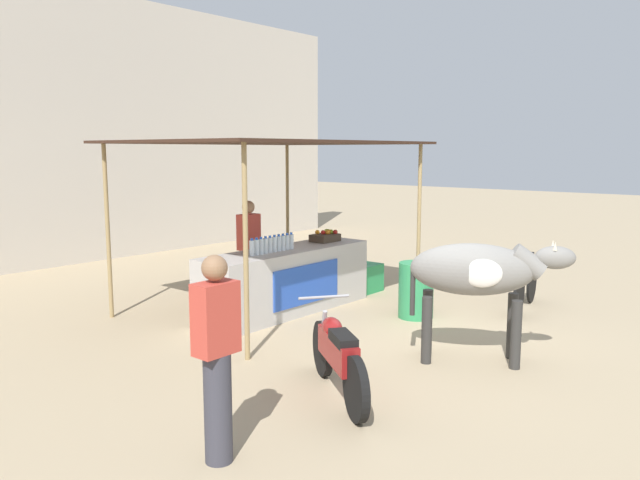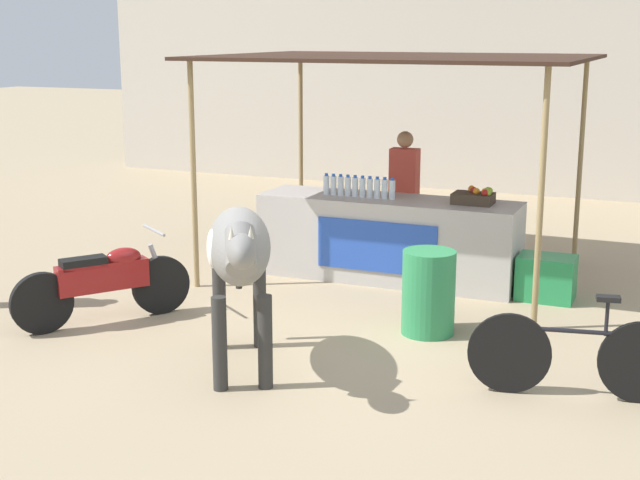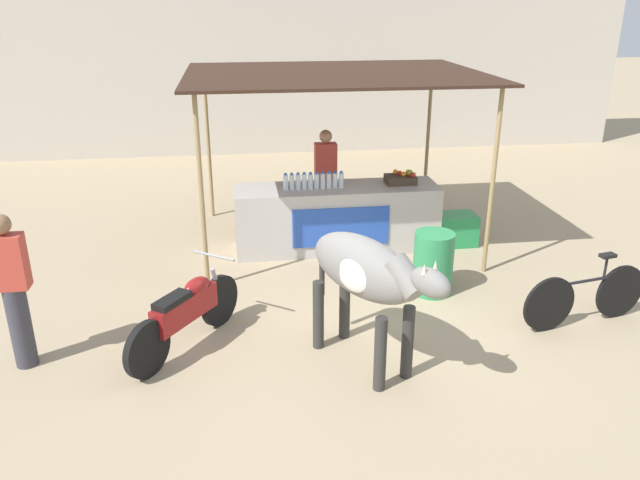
% 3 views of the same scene
% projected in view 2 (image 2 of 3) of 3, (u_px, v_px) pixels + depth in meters
% --- Properties ---
extents(ground_plane, '(60.00, 60.00, 0.00)m').
position_uv_depth(ground_plane, '(312.00, 337.00, 8.44)').
color(ground_plane, tan).
extents(building_wall_far, '(16.00, 0.50, 5.78)m').
position_uv_depth(building_wall_far, '(510.00, 27.00, 15.50)').
color(building_wall_far, beige).
rests_on(building_wall_far, ground).
extents(stall_counter, '(3.00, 0.82, 0.96)m').
position_uv_depth(stall_counter, '(388.00, 239.00, 10.30)').
color(stall_counter, '#B2ADA8').
rests_on(stall_counter, ground).
extents(stall_awning, '(4.20, 3.20, 2.56)m').
position_uv_depth(stall_awning, '(400.00, 64.00, 10.12)').
color(stall_awning, '#382319').
rests_on(stall_awning, ground).
extents(water_bottle_row, '(0.88, 0.07, 0.25)m').
position_uv_depth(water_bottle_row, '(359.00, 187.00, 10.25)').
color(water_bottle_row, silver).
rests_on(water_bottle_row, stall_counter).
extents(fruit_crate, '(0.44, 0.32, 0.18)m').
position_uv_depth(fruit_crate, '(475.00, 197.00, 9.84)').
color(fruit_crate, '#3F3326').
rests_on(fruit_crate, stall_counter).
extents(vendor_behind_counter, '(0.34, 0.22, 1.65)m').
position_uv_depth(vendor_behind_counter, '(404.00, 197.00, 10.91)').
color(vendor_behind_counter, '#383842').
rests_on(vendor_behind_counter, ground).
extents(cooler_box, '(0.60, 0.44, 0.48)m').
position_uv_depth(cooler_box, '(546.00, 278.00, 9.57)').
color(cooler_box, '#268C4C').
rests_on(cooler_box, ground).
extents(water_barrel, '(0.51, 0.51, 0.81)m').
position_uv_depth(water_barrel, '(428.00, 292.00, 8.45)').
color(water_barrel, '#2D8C51').
rests_on(water_barrel, ground).
extents(cow, '(1.21, 1.76, 1.44)m').
position_uv_depth(cow, '(239.00, 252.00, 7.39)').
color(cow, gray).
rests_on(cow, ground).
extents(motorcycle_parked, '(1.12, 1.51, 0.90)m').
position_uv_depth(motorcycle_parked, '(105.00, 281.00, 8.76)').
color(motorcycle_parked, black).
rests_on(motorcycle_parked, ground).
extents(bicycle_leaning, '(1.64, 0.36, 0.85)m').
position_uv_depth(bicycle_leaning, '(575.00, 356.00, 6.97)').
color(bicycle_leaning, black).
rests_on(bicycle_leaning, ground).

